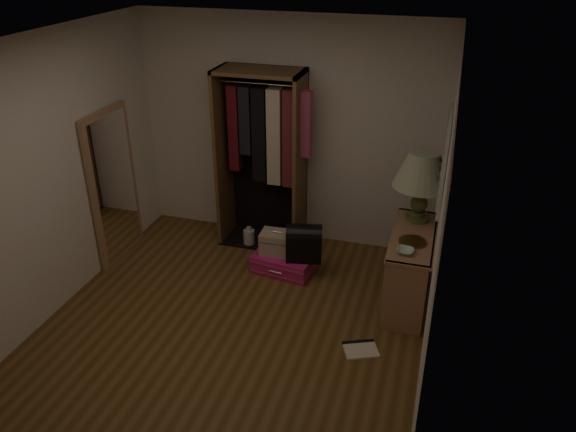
# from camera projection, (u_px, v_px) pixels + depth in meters

# --- Properties ---
(ground) EXTENTS (4.00, 4.00, 0.00)m
(ground) POSITION_uv_depth(u_px,v_px,m) (228.00, 333.00, 5.23)
(ground) COLOR brown
(ground) RESTS_ON ground
(room_walls) EXTENTS (3.52, 4.02, 2.60)m
(room_walls) POSITION_uv_depth(u_px,v_px,m) (230.00, 185.00, 4.56)
(room_walls) COLOR silver
(room_walls) RESTS_ON ground
(console_bookshelf) EXTENTS (0.42, 1.12, 0.75)m
(console_bookshelf) POSITION_uv_depth(u_px,v_px,m) (410.00, 265.00, 5.54)
(console_bookshelf) COLOR #9D6E4C
(console_bookshelf) RESTS_ON ground
(open_wardrobe) EXTENTS (1.05, 0.50, 2.05)m
(open_wardrobe) POSITION_uv_depth(u_px,v_px,m) (265.00, 145.00, 6.23)
(open_wardrobe) COLOR brown
(open_wardrobe) RESTS_ON ground
(floor_mirror) EXTENTS (0.06, 0.80, 1.70)m
(floor_mirror) POSITION_uv_depth(u_px,v_px,m) (114.00, 186.00, 6.12)
(floor_mirror) COLOR #A87852
(floor_mirror) RESTS_ON ground
(pink_suitcase) EXTENTS (0.71, 0.56, 0.20)m
(pink_suitcase) POSITION_uv_depth(u_px,v_px,m) (285.00, 261.00, 6.16)
(pink_suitcase) COLOR #D1196C
(pink_suitcase) RESTS_ON ground
(train_case) EXTENTS (0.38, 0.27, 0.27)m
(train_case) POSITION_uv_depth(u_px,v_px,m) (278.00, 243.00, 6.07)
(train_case) COLOR tan
(train_case) RESTS_ON pink_suitcase
(black_bag) EXTENTS (0.42, 0.31, 0.41)m
(black_bag) POSITION_uv_depth(u_px,v_px,m) (304.00, 241.00, 5.93)
(black_bag) COLOR black
(black_bag) RESTS_ON pink_suitcase
(table_lamp) EXTENTS (0.74, 0.74, 0.71)m
(table_lamp) POSITION_uv_depth(u_px,v_px,m) (423.00, 171.00, 5.41)
(table_lamp) COLOR #495529
(table_lamp) RESTS_ON console_bookshelf
(brass_tray) EXTENTS (0.29, 0.29, 0.02)m
(brass_tray) POSITION_uv_depth(u_px,v_px,m) (413.00, 242.00, 5.22)
(brass_tray) COLOR #A27B3E
(brass_tray) RESTS_ON console_bookshelf
(ceramic_bowl) EXTENTS (0.18, 0.18, 0.04)m
(ceramic_bowl) POSITION_uv_depth(u_px,v_px,m) (405.00, 251.00, 5.05)
(ceramic_bowl) COLOR #B3D6B9
(ceramic_bowl) RESTS_ON console_bookshelf
(white_jug) EXTENTS (0.18, 0.18, 0.23)m
(white_jug) POSITION_uv_depth(u_px,v_px,m) (249.00, 237.00, 6.64)
(white_jug) COLOR silver
(white_jug) RESTS_ON ground
(floor_book) EXTENTS (0.36, 0.33, 0.03)m
(floor_book) POSITION_uv_depth(u_px,v_px,m) (360.00, 349.00, 5.01)
(floor_book) COLOR #EEE2C8
(floor_book) RESTS_ON ground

